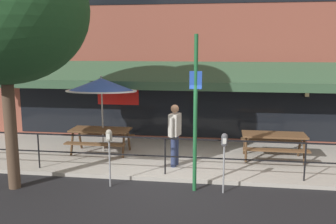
% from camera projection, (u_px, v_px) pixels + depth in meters
% --- Properties ---
extents(ground_plane, '(120.00, 120.00, 0.00)m').
position_uv_depth(ground_plane, '(163.00, 182.00, 9.39)').
color(ground_plane, black).
extents(patio_deck, '(15.00, 4.00, 0.10)m').
position_uv_depth(patio_deck, '(174.00, 157.00, 11.33)').
color(patio_deck, '#ADA89E').
rests_on(patio_deck, ground).
extents(restaurant_building, '(15.00, 1.60, 7.78)m').
position_uv_depth(restaurant_building, '(182.00, 31.00, 12.84)').
color(restaurant_building, brown).
rests_on(restaurant_building, ground).
extents(patio_railing, '(13.84, 0.04, 0.97)m').
position_uv_depth(patio_railing, '(165.00, 148.00, 9.55)').
color(patio_railing, black).
rests_on(patio_railing, patio_deck).
extents(picnic_table_left, '(1.80, 1.42, 0.76)m').
position_uv_depth(picnic_table_left, '(101.00, 134.00, 11.45)').
color(picnic_table_left, brown).
rests_on(picnic_table_left, patio_deck).
extents(picnic_table_centre, '(1.80, 1.42, 0.76)m').
position_uv_depth(picnic_table_centre, '(274.00, 139.00, 10.81)').
color(picnic_table_centre, brown).
rests_on(picnic_table_centre, patio_deck).
extents(patio_umbrella_left, '(2.14, 2.14, 2.38)m').
position_uv_depth(patio_umbrella_left, '(101.00, 85.00, 11.41)').
color(patio_umbrella_left, '#B7B2A8').
rests_on(patio_umbrella_left, patio_deck).
extents(pedestrian_walking, '(0.33, 0.61, 1.71)m').
position_uv_depth(pedestrian_walking, '(175.00, 132.00, 10.17)').
color(pedestrian_walking, navy).
rests_on(pedestrian_walking, patio_deck).
extents(parking_meter_near, '(0.15, 0.16, 1.42)m').
position_uv_depth(parking_meter_near, '(109.00, 141.00, 8.88)').
color(parking_meter_near, gray).
rests_on(parking_meter_near, ground).
extents(parking_meter_far, '(0.15, 0.16, 1.42)m').
position_uv_depth(parking_meter_far, '(224.00, 145.00, 8.49)').
color(parking_meter_far, gray).
rests_on(parking_meter_far, ground).
extents(street_sign_pole, '(0.28, 0.09, 3.63)m').
position_uv_depth(street_sign_pole, '(195.00, 113.00, 8.51)').
color(street_sign_pole, '#1E6033').
rests_on(street_sign_pole, ground).
extents(street_tree_curbside, '(3.90, 3.51, 6.39)m').
position_uv_depth(street_tree_curbside, '(4.00, 0.00, 8.16)').
color(street_tree_curbside, brown).
rests_on(street_tree_curbside, ground).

